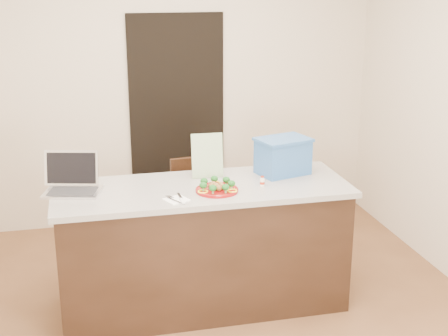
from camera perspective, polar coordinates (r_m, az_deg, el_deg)
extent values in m
plane|color=brown|center=(4.52, -1.25, -13.80)|extent=(4.00, 4.00, 0.00)
plane|color=beige|center=(5.92, -5.37, 7.68)|extent=(4.00, 0.00, 4.00)
plane|color=beige|center=(2.19, 9.57, -9.76)|extent=(4.00, 0.00, 4.00)
cube|color=black|center=(5.98, -4.30, 4.40)|extent=(0.90, 0.02, 2.00)
cube|color=black|center=(4.53, -1.94, -7.43)|extent=(2.00, 0.70, 0.88)
cube|color=beige|center=(4.36, -2.01, -1.92)|extent=(2.06, 0.76, 0.04)
cylinder|color=maroon|center=(4.24, -0.66, -2.04)|extent=(0.29, 0.29, 0.02)
torus|color=maroon|center=(4.24, -0.66, -1.95)|extent=(0.29, 0.29, 0.01)
sphere|color=brown|center=(4.23, -0.66, -1.65)|extent=(0.04, 0.04, 0.04)
sphere|color=brown|center=(4.26, -1.03, -1.54)|extent=(0.04, 0.04, 0.04)
sphere|color=brown|center=(4.23, -1.17, -1.67)|extent=(0.04, 0.04, 0.04)
sphere|color=brown|center=(4.20, -0.92, -1.79)|extent=(0.04, 0.04, 0.04)
sphere|color=brown|center=(4.20, -0.47, -1.81)|extent=(0.04, 0.04, 0.04)
sphere|color=brown|center=(4.22, -0.17, -1.70)|extent=(0.04, 0.04, 0.04)
sphere|color=brown|center=(4.25, -0.23, -1.55)|extent=(0.04, 0.04, 0.04)
ellipsoid|color=#124616|center=(4.30, 0.22, -1.09)|extent=(0.05, 0.05, 0.04)
ellipsoid|color=#124616|center=(4.32, -0.89, -0.99)|extent=(0.05, 0.05, 0.04)
ellipsoid|color=#124616|center=(4.27, -1.84, -1.21)|extent=(0.05, 0.05, 0.04)
ellipsoid|color=#124616|center=(4.19, -1.91, -1.59)|extent=(0.05, 0.05, 0.04)
ellipsoid|color=#124616|center=(4.14, -1.03, -1.84)|extent=(0.05, 0.05, 0.04)
ellipsoid|color=#124616|center=(4.15, 0.15, -1.77)|extent=(0.05, 0.05, 0.04)
ellipsoid|color=#124616|center=(4.22, 0.69, -1.43)|extent=(0.05, 0.05, 0.04)
torus|color=yellow|center=(4.35, -0.77, -1.38)|extent=(0.07, 0.07, 0.01)
torus|color=yellow|center=(4.18, -1.95, -2.16)|extent=(0.07, 0.07, 0.01)
torus|color=yellow|center=(4.19, 0.75, -2.09)|extent=(0.07, 0.07, 0.01)
cube|color=white|center=(4.09, -4.36, -2.91)|extent=(0.19, 0.19, 0.01)
cube|color=#AFAEB3|center=(4.07, -4.60, -2.95)|extent=(0.08, 0.12, 0.00)
cube|color=#AFAEB3|center=(4.14, -4.75, -2.62)|extent=(0.06, 0.06, 0.00)
cube|color=white|center=(4.05, -3.84, -3.02)|extent=(0.02, 0.10, 0.01)
cube|color=#AFAEB3|center=(4.14, -4.07, -2.54)|extent=(0.02, 0.12, 0.00)
cylinder|color=white|center=(4.35, 3.52, -1.33)|extent=(0.03, 0.03, 0.05)
cylinder|color=white|center=(4.34, 3.53, -0.93)|extent=(0.02, 0.02, 0.01)
cylinder|color=#AA2612|center=(4.34, 3.53, -0.80)|extent=(0.02, 0.02, 0.01)
cylinder|color=#AA2612|center=(4.35, 3.52, -1.36)|extent=(0.03, 0.03, 0.02)
cube|color=silver|center=(4.33, -13.67, -2.15)|extent=(0.42, 0.34, 0.02)
cube|color=silver|center=(4.41, -13.79, 0.01)|extent=(0.38, 0.15, 0.24)
cube|color=black|center=(4.40, -13.79, -0.01)|extent=(0.34, 0.13, 0.21)
cube|color=#242426|center=(4.32, -13.68, -2.08)|extent=(0.35, 0.25, 0.00)
cube|color=silver|center=(4.49, -1.54, 1.13)|extent=(0.23, 0.06, 0.32)
cube|color=#2B5A9B|center=(4.60, 5.40, 0.97)|extent=(0.41, 0.34, 0.25)
cube|color=#2B5A9B|center=(4.57, 5.45, 2.60)|extent=(0.43, 0.36, 0.02)
cube|color=#341C0F|center=(5.14, -2.39, -4.55)|extent=(0.44, 0.44, 0.04)
cube|color=#341C0F|center=(5.22, -2.79, -1.36)|extent=(0.39, 0.08, 0.45)
cylinder|color=#341C0F|center=(5.05, -3.89, -7.62)|extent=(0.03, 0.03, 0.42)
cylinder|color=#341C0F|center=(5.10, -0.13, -7.27)|extent=(0.03, 0.03, 0.42)
cylinder|color=#341C0F|center=(5.35, -4.48, -6.13)|extent=(0.03, 0.03, 0.42)
cylinder|color=#341C0F|center=(5.40, -0.94, -5.82)|extent=(0.03, 0.03, 0.42)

